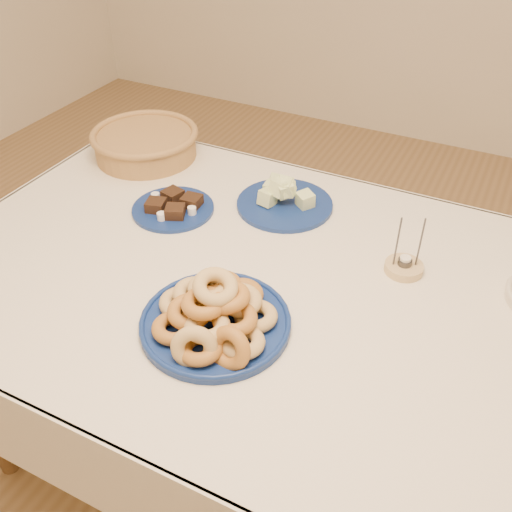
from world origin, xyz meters
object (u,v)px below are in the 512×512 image
at_px(donut_platter, 215,316).
at_px(melon_plate, 284,198).
at_px(brownie_plate, 173,207).
at_px(candle_holder, 404,266).
at_px(dining_table, 265,309).
at_px(wicker_basket, 145,142).

bearing_deg(donut_platter, melon_plate, 97.95).
distance_m(brownie_plate, candle_holder, 0.66).
relative_size(melon_plate, candle_holder, 2.31).
relative_size(dining_table, wicker_basket, 3.89).
bearing_deg(wicker_basket, dining_table, -31.88).
height_order(dining_table, wicker_basket, wicker_basket).
bearing_deg(candle_holder, wicker_basket, 166.89).
bearing_deg(melon_plate, dining_table, -73.43).
distance_m(melon_plate, brownie_plate, 0.32).
xyz_separation_m(melon_plate, candle_holder, (0.39, -0.14, -0.01)).
distance_m(dining_table, wicker_basket, 0.75).
xyz_separation_m(donut_platter, candle_holder, (0.32, 0.38, -0.02)).
bearing_deg(wicker_basket, donut_platter, -44.66).
distance_m(donut_platter, brownie_plate, 0.50).
xyz_separation_m(dining_table, melon_plate, (-0.09, 0.31, 0.13)).
relative_size(melon_plate, wicker_basket, 0.83).
bearing_deg(melon_plate, wicker_basket, 171.87).
height_order(brownie_plate, candle_holder, candle_holder).
bearing_deg(melon_plate, brownie_plate, -148.89).
bearing_deg(wicker_basket, melon_plate, -8.13).
bearing_deg(donut_platter, candle_holder, 50.40).
height_order(dining_table, donut_platter, donut_platter).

